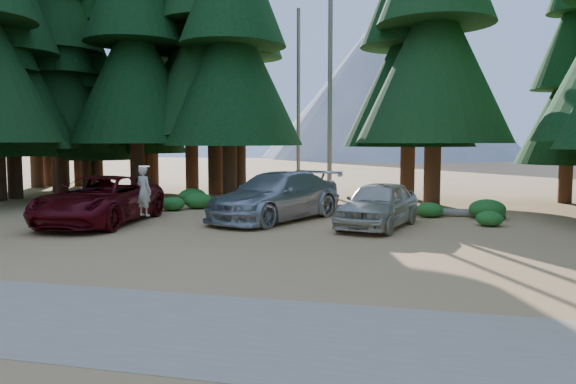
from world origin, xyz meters
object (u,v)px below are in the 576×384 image
red_pickup (99,200)px  log_right (442,212)px  silver_minivan_center (276,196)px  frisbee_player (144,191)px  silver_minivan_right (378,204)px  log_mid (327,207)px  log_left (300,207)px

red_pickup → log_right: red_pickup is taller
silver_minivan_center → frisbee_player: (-3.99, -2.31, 0.31)m
silver_minivan_right → log_right: (2.11, 3.48, -0.62)m
red_pickup → log_mid: (6.95, 5.55, -0.69)m
silver_minivan_right → red_pickup: bearing=-158.1°
log_left → log_mid: log_mid is taller
silver_minivan_right → log_left: bearing=144.9°
frisbee_player → log_right: size_ratio=0.37×
log_mid → log_right: (4.55, -0.59, 0.01)m
silver_minivan_center → silver_minivan_right: (3.73, -0.88, -0.10)m
red_pickup → silver_minivan_center: (5.65, 2.35, 0.04)m
silver_minivan_right → frisbee_player: size_ratio=2.66×
frisbee_player → log_right: 11.04m
silver_minivan_right → log_mid: 4.79m
log_left → log_right: 5.63m
frisbee_player → log_right: (9.83, 4.91, -1.03)m
log_mid → red_pickup: bearing=-113.8°
silver_minivan_center → log_mid: size_ratio=1.86×
silver_minivan_right → log_right: bearing=71.7°
silver_minivan_center → log_mid: silver_minivan_center is taller
log_mid → log_right: size_ratio=0.70×
red_pickup → frisbee_player: size_ratio=3.50×
red_pickup → log_mid: 8.92m
log_left → log_right: bearing=-15.2°
frisbee_player → log_left: bearing=-108.8°
frisbee_player → log_mid: frisbee_player is taller
red_pickup → log_mid: bearing=32.8°
silver_minivan_center → log_right: bearing=46.3°
log_left → log_mid: bearing=-1.6°
frisbee_player → log_mid: 7.70m
silver_minivan_right → frisbee_player: (-7.72, -1.43, 0.41)m
red_pickup → silver_minivan_center: 6.12m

